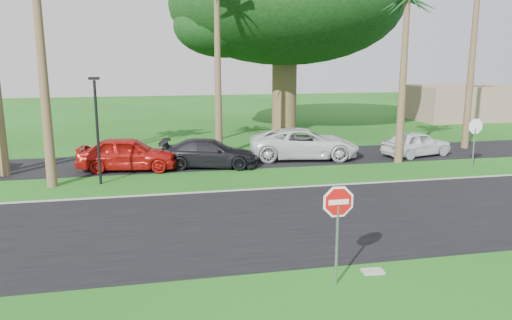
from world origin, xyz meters
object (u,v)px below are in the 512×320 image
object	(u,v)px
car_dark	(210,154)
car_pickup	(417,144)
stop_sign_far	(475,133)
car_red	(128,154)
stop_sign_near	(338,215)
car_minivan	(304,144)

from	to	relation	value
car_dark	car_pickup	xyz separation A→B (m)	(11.68, 0.42, 0.00)
stop_sign_far	car_dark	distance (m)	13.26
car_red	car_dark	bearing A→B (deg)	-83.43
car_dark	car_pickup	world-z (taller)	car_pickup
stop_sign_far	stop_sign_near	bearing A→B (deg)	43.73
stop_sign_near	car_dark	bearing A→B (deg)	95.76
car_red	car_dark	size ratio (longest dim) A/B	1.00
car_dark	stop_sign_near	bearing A→B (deg)	-162.07
stop_sign_near	car_pickup	bearing A→B (deg)	54.33
stop_sign_near	car_red	bearing A→B (deg)	110.98
car_red	car_dark	xyz separation A→B (m)	(3.97, -0.12, -0.12)
car_dark	car_minivan	world-z (taller)	car_minivan
stop_sign_near	car_pickup	world-z (taller)	stop_sign_near
stop_sign_near	stop_sign_far	bearing A→B (deg)	43.73
car_red	car_pickup	bearing A→B (deg)	-80.58
car_red	car_dark	distance (m)	3.98
stop_sign_far	car_dark	world-z (taller)	stop_sign_far
stop_sign_far	car_minivan	bearing A→B (deg)	-27.44
car_red	stop_sign_near	bearing A→B (deg)	-150.70
stop_sign_near	car_red	size ratio (longest dim) A/B	0.54
car_dark	stop_sign_far	bearing A→B (deg)	-90.47
car_red	car_minivan	size ratio (longest dim) A/B	0.82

